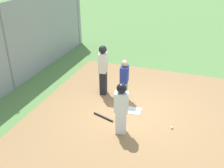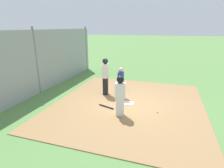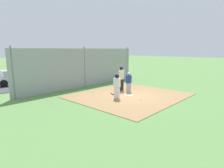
% 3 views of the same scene
% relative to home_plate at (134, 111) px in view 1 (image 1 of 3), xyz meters
% --- Properties ---
extents(ground_plane, '(140.00, 140.00, 0.00)m').
position_rel_home_plate_xyz_m(ground_plane, '(0.00, 0.00, -0.04)').
color(ground_plane, '#5B8947').
extents(dirt_infield, '(7.20, 6.40, 0.03)m').
position_rel_home_plate_xyz_m(dirt_infield, '(0.00, 0.00, -0.03)').
color(dirt_infield, '#9E774C').
rests_on(dirt_infield, ground_plane).
extents(home_plate, '(0.47, 0.47, 0.02)m').
position_rel_home_plate_xyz_m(home_plate, '(0.00, 0.00, 0.00)').
color(home_plate, white).
rests_on(home_plate, dirt_infield).
extents(catcher, '(0.41, 0.31, 1.49)m').
position_rel_home_plate_xyz_m(catcher, '(-0.61, -0.55, 0.75)').
color(catcher, '#9E9EA3').
rests_on(catcher, dirt_infield).
extents(umpire, '(0.41, 0.31, 1.85)m').
position_rel_home_plate_xyz_m(umpire, '(-0.78, -1.39, 0.97)').
color(umpire, black).
rests_on(umpire, dirt_infield).
extents(runner, '(0.33, 0.42, 1.59)m').
position_rel_home_plate_xyz_m(runner, '(1.22, -0.08, 0.89)').
color(runner, silver).
rests_on(runner, dirt_infield).
extents(baseball_bat, '(0.30, 0.74, 0.06)m').
position_rel_home_plate_xyz_m(baseball_bat, '(0.70, -0.82, 0.02)').
color(baseball_bat, black).
rests_on(baseball_bat, dirt_infield).
extents(baseball, '(0.07, 0.07, 0.07)m').
position_rel_home_plate_xyz_m(baseball, '(0.55, 1.30, 0.03)').
color(baseball, white).
rests_on(baseball, dirt_infield).
extents(backstop_fence, '(12.00, 0.10, 3.35)m').
position_rel_home_plate_xyz_m(backstop_fence, '(0.00, -4.78, 1.56)').
color(backstop_fence, '#93999E').
rests_on(backstop_fence, ground_plane).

